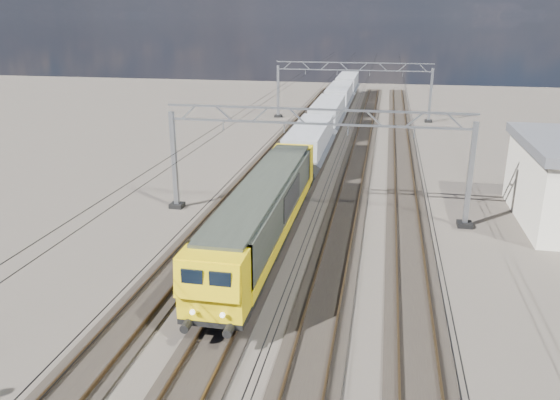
% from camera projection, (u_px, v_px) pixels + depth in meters
% --- Properties ---
extents(ground, '(160.00, 160.00, 0.00)m').
position_uv_depth(ground, '(305.00, 240.00, 32.16)').
color(ground, black).
rests_on(ground, ground).
extents(track_outer_west, '(2.60, 140.00, 0.30)m').
position_uv_depth(track_outer_west, '(208.00, 231.00, 33.22)').
color(track_outer_west, black).
rests_on(track_outer_west, ground).
extents(track_loco, '(2.60, 140.00, 0.30)m').
position_uv_depth(track_loco, '(272.00, 236.00, 32.50)').
color(track_loco, black).
rests_on(track_loco, ground).
extents(track_inner_east, '(2.60, 140.00, 0.30)m').
position_uv_depth(track_inner_east, '(339.00, 241.00, 31.77)').
color(track_inner_east, black).
rests_on(track_inner_east, ground).
extents(track_outer_east, '(2.60, 140.00, 0.30)m').
position_uv_depth(track_outer_east, '(409.00, 246.00, 31.05)').
color(track_outer_east, black).
rests_on(track_outer_east, ground).
extents(catenary_gantry_mid, '(19.90, 0.90, 7.11)m').
position_uv_depth(catenary_gantry_mid, '(315.00, 159.00, 34.63)').
color(catenary_gantry_mid, gray).
rests_on(catenary_gantry_mid, ground).
extents(catenary_gantry_far, '(19.90, 0.90, 7.11)m').
position_uv_depth(catenary_gantry_far, '(353.00, 89.00, 68.10)').
color(catenary_gantry_far, gray).
rests_on(catenary_gantry_far, ground).
extents(overhead_wires, '(12.03, 140.00, 0.53)m').
position_uv_depth(overhead_wires, '(323.00, 119.00, 37.76)').
color(overhead_wires, black).
rests_on(overhead_wires, ground).
extents(locomotive, '(2.76, 21.10, 3.62)m').
position_uv_depth(locomotive, '(265.00, 211.00, 30.10)').
color(locomotive, black).
rests_on(locomotive, ground).
extents(hopper_wagon_lead, '(3.38, 13.00, 3.25)m').
position_uv_depth(hopper_wagon_lead, '(310.00, 143.00, 46.58)').
color(hopper_wagon_lead, black).
rests_on(hopper_wagon_lead, ground).
extents(hopper_wagon_mid, '(3.38, 13.00, 3.25)m').
position_uv_depth(hopper_wagon_mid, '(328.00, 115.00, 59.79)').
color(hopper_wagon_mid, black).
rests_on(hopper_wagon_mid, ground).
extents(hopper_wagon_third, '(3.38, 13.00, 3.25)m').
position_uv_depth(hopper_wagon_third, '(339.00, 97.00, 72.99)').
color(hopper_wagon_third, black).
rests_on(hopper_wagon_third, ground).
extents(hopper_wagon_fourth, '(3.38, 13.00, 3.25)m').
position_uv_depth(hopper_wagon_fourth, '(347.00, 84.00, 86.20)').
color(hopper_wagon_fourth, black).
rests_on(hopper_wagon_fourth, ground).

